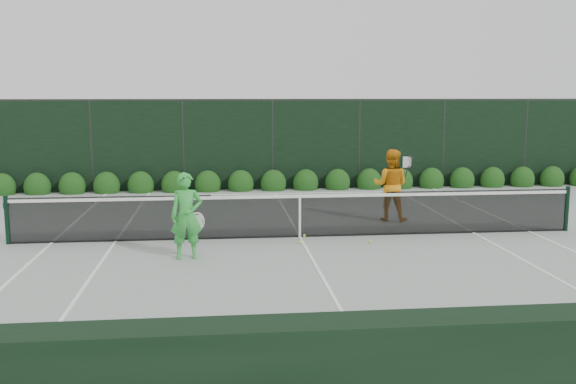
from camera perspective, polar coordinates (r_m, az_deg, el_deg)
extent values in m
plane|color=gray|center=(14.67, 1.05, -4.03)|extent=(80.00, 80.00, 0.00)
cylinder|color=black|center=(15.17, -23.71, -2.29)|extent=(0.10, 0.10, 1.07)
cylinder|color=black|center=(16.61, 23.54, -1.37)|extent=(0.10, 0.10, 1.07)
cube|color=black|center=(15.11, -23.78, -1.12)|extent=(0.10, 0.08, 0.12)
cube|color=black|center=(14.66, -15.47, -2.33)|extent=(4.40, 0.01, 1.02)
cube|color=black|center=(14.57, 1.06, -2.19)|extent=(4.00, 0.01, 0.96)
cube|color=black|center=(15.65, 16.51, -1.68)|extent=(4.40, 0.01, 1.02)
cube|color=white|center=(14.49, 1.06, -0.38)|extent=(12.80, 0.03, 0.07)
cube|color=black|center=(14.67, 1.05, -3.95)|extent=(12.80, 0.02, 0.04)
cube|color=white|center=(14.58, 1.06, -2.27)|extent=(0.05, 0.03, 0.91)
imported|color=green|center=(12.81, -9.01, -2.10)|extent=(0.67, 0.48, 1.72)
torus|color=white|center=(12.92, -8.09, -2.63)|extent=(0.30, 0.09, 0.30)
cylinder|color=black|center=(12.97, -8.07, -3.67)|extent=(0.10, 0.03, 0.30)
imported|color=orange|center=(16.61, 9.12, 0.61)|extent=(1.10, 0.99, 1.84)
torus|color=black|center=(16.44, 10.54, 2.63)|extent=(0.29, 0.13, 0.30)
cylinder|color=black|center=(16.47, 10.51, 1.80)|extent=(0.10, 0.03, 0.30)
cube|color=white|center=(15.02, -20.25, -4.25)|extent=(0.06, 23.77, 0.01)
cube|color=white|center=(16.28, 20.62, -3.29)|extent=(0.06, 23.77, 0.01)
cube|color=white|center=(14.74, -15.07, -4.24)|extent=(0.06, 23.77, 0.01)
cube|color=white|center=(15.71, 16.14, -3.49)|extent=(0.06, 23.77, 0.01)
cube|color=white|center=(26.34, -2.17, 1.71)|extent=(11.03, 0.06, 0.01)
cube|color=white|center=(20.92, -1.13, -0.14)|extent=(8.23, 0.06, 0.01)
cube|color=white|center=(8.63, 6.50, -13.38)|extent=(8.23, 0.06, 0.01)
cube|color=white|center=(14.67, 1.05, -4.00)|extent=(0.06, 12.80, 0.01)
cube|color=black|center=(21.84, -1.39, 4.19)|extent=(32.00, 0.06, 3.00)
cube|color=#262826|center=(21.77, -1.41, 8.20)|extent=(32.00, 0.06, 0.06)
cylinder|color=#262826|center=(22.17, -17.08, 3.87)|extent=(0.08, 0.08, 3.00)
cylinder|color=#262826|center=(21.80, -9.30, 4.06)|extent=(0.08, 0.08, 3.00)
cylinder|color=#262826|center=(21.84, -1.39, 4.19)|extent=(0.08, 0.08, 3.00)
cylinder|color=#262826|center=(22.28, 6.34, 4.23)|extent=(0.08, 0.08, 3.00)
cylinder|color=#262826|center=(23.12, 13.64, 4.20)|extent=(0.08, 0.08, 3.00)
cylinder|color=#262826|center=(24.29, 20.33, 4.11)|extent=(0.08, 0.08, 3.00)
ellipsoid|color=#0F380F|center=(22.67, -24.07, 0.37)|extent=(0.86, 0.65, 0.94)
ellipsoid|color=#0F380F|center=(22.35, -21.38, 0.42)|extent=(0.86, 0.65, 0.94)
ellipsoid|color=#0F380F|center=(22.08, -18.63, 0.47)|extent=(0.86, 0.65, 0.94)
ellipsoid|color=#0F380F|center=(21.87, -15.82, 0.53)|extent=(0.86, 0.65, 0.94)
ellipsoid|color=#0F380F|center=(21.71, -12.96, 0.58)|extent=(0.86, 0.65, 0.94)
ellipsoid|color=#0F380F|center=(21.61, -10.06, 0.63)|extent=(0.86, 0.65, 0.94)
ellipsoid|color=#0F380F|center=(21.56, -7.14, 0.68)|extent=(0.86, 0.65, 0.94)
ellipsoid|color=#0F380F|center=(21.57, -4.22, 0.72)|extent=(0.86, 0.65, 0.94)
ellipsoid|color=#0F380F|center=(21.63, -1.31, 0.77)|extent=(0.86, 0.65, 0.94)
ellipsoid|color=#0F380F|center=(21.75, 1.58, 0.81)|extent=(0.86, 0.65, 0.94)
ellipsoid|color=#0F380F|center=(21.92, 4.43, 0.85)|extent=(0.86, 0.65, 0.94)
ellipsoid|color=#0F380F|center=(22.15, 7.23, 0.89)|extent=(0.86, 0.65, 0.94)
ellipsoid|color=#0F380F|center=(22.43, 9.97, 0.93)|extent=(0.86, 0.65, 0.94)
ellipsoid|color=#0F380F|center=(22.76, 12.63, 0.96)|extent=(0.86, 0.65, 0.94)
ellipsoid|color=#0F380F|center=(23.13, 15.21, 0.99)|extent=(0.86, 0.65, 0.94)
ellipsoid|color=#0F380F|center=(23.55, 17.71, 1.01)|extent=(0.86, 0.65, 0.94)
ellipsoid|color=#0F380F|center=(24.02, 20.11, 1.04)|extent=(0.86, 0.65, 0.94)
ellipsoid|color=#0F380F|center=(24.52, 22.42, 1.06)|extent=(0.86, 0.65, 0.94)
sphere|color=#C4DF31|center=(14.68, 1.46, -3.88)|extent=(0.07, 0.07, 0.07)
sphere|color=#C4DF31|center=(14.03, 1.07, -4.48)|extent=(0.07, 0.07, 0.07)
sphere|color=#C4DF31|center=(14.19, 7.32, -4.40)|extent=(0.07, 0.07, 0.07)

